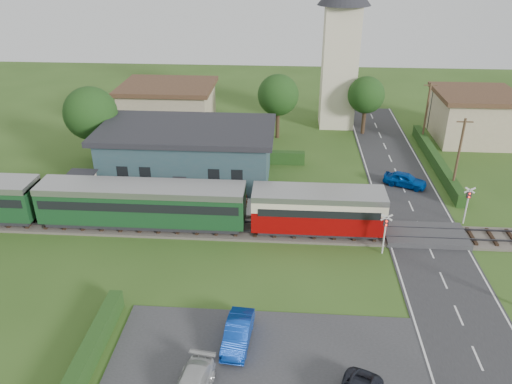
# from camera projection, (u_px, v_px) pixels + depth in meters

# --- Properties ---
(ground) EXTENTS (120.00, 120.00, 0.00)m
(ground) POSITION_uv_depth(u_px,v_px,m) (294.00, 247.00, 37.21)
(ground) COLOR #2D4C19
(railway_track) EXTENTS (76.00, 3.20, 0.49)m
(railway_track) POSITION_uv_depth(u_px,v_px,m) (294.00, 231.00, 38.94)
(railway_track) COLOR #4C443D
(railway_track) RESTS_ON ground
(road) EXTENTS (6.00, 70.00, 0.05)m
(road) POSITION_uv_depth(u_px,v_px,m) (431.00, 252.00, 36.58)
(road) COLOR #28282B
(road) RESTS_ON ground
(car_park) EXTENTS (17.00, 9.00, 0.08)m
(car_park) POSITION_uv_depth(u_px,v_px,m) (266.00, 368.00, 26.61)
(car_park) COLOR #333335
(car_park) RESTS_ON ground
(crossing_deck) EXTENTS (6.20, 3.40, 0.45)m
(crossing_deck) POSITION_uv_depth(u_px,v_px,m) (425.00, 235.00, 38.27)
(crossing_deck) COLOR #333335
(crossing_deck) RESTS_ON ground
(platform) EXTENTS (30.00, 3.00, 0.45)m
(platform) POSITION_uv_depth(u_px,v_px,m) (177.00, 206.00, 42.36)
(platform) COLOR gray
(platform) RESTS_ON ground
(equipment_hut) EXTENTS (2.30, 2.30, 2.55)m
(equipment_hut) POSITION_uv_depth(u_px,v_px,m) (82.00, 188.00, 42.17)
(equipment_hut) COLOR beige
(equipment_hut) RESTS_ON platform
(station_building) EXTENTS (16.00, 9.00, 5.30)m
(station_building) POSITION_uv_depth(u_px,v_px,m) (188.00, 154.00, 46.41)
(station_building) COLOR #294750
(station_building) RESTS_ON ground
(train) EXTENTS (43.20, 2.90, 3.40)m
(train) POSITION_uv_depth(u_px,v_px,m) (102.00, 202.00, 38.95)
(train) COLOR #232328
(train) RESTS_ON ground
(church_tower) EXTENTS (6.00, 6.00, 17.60)m
(church_tower) POSITION_uv_depth(u_px,v_px,m) (341.00, 40.00, 57.21)
(church_tower) COLOR beige
(church_tower) RESTS_ON ground
(house_west) EXTENTS (10.80, 8.80, 5.50)m
(house_west) POSITION_uv_depth(u_px,v_px,m) (169.00, 107.00, 59.14)
(house_west) COLOR tan
(house_west) RESTS_ON ground
(house_east) EXTENTS (8.80, 8.80, 5.50)m
(house_east) POSITION_uv_depth(u_px,v_px,m) (473.00, 116.00, 56.07)
(house_east) COLOR tan
(house_east) RESTS_ON ground
(hedge_carpark) EXTENTS (0.80, 9.00, 1.20)m
(hedge_carpark) POSITION_uv_depth(u_px,v_px,m) (91.00, 351.00, 26.94)
(hedge_carpark) COLOR #193814
(hedge_carpark) RESTS_ON ground
(hedge_roadside) EXTENTS (0.80, 18.00, 1.20)m
(hedge_roadside) POSITION_uv_depth(u_px,v_px,m) (436.00, 160.00, 50.30)
(hedge_roadside) COLOR #193814
(hedge_roadside) RESTS_ON ground
(hedge_station) EXTENTS (22.00, 0.80, 1.30)m
(hedge_station) POSITION_uv_depth(u_px,v_px,m) (198.00, 155.00, 51.34)
(hedge_station) COLOR #193814
(hedge_station) RESTS_ON ground
(tree_a) EXTENTS (5.20, 5.20, 8.00)m
(tree_a) POSITION_uv_depth(u_px,v_px,m) (91.00, 114.00, 48.49)
(tree_a) COLOR #332316
(tree_a) RESTS_ON ground
(tree_b) EXTENTS (4.60, 4.60, 7.34)m
(tree_b) POSITION_uv_depth(u_px,v_px,m) (278.00, 95.00, 55.55)
(tree_b) COLOR #332316
(tree_b) RESTS_ON ground
(tree_c) EXTENTS (4.20, 4.20, 6.78)m
(tree_c) POSITION_uv_depth(u_px,v_px,m) (366.00, 95.00, 56.87)
(tree_c) COLOR #332316
(tree_c) RESTS_ON ground
(utility_pole_c) EXTENTS (1.40, 0.22, 7.00)m
(utility_pole_c) POSITION_uv_depth(u_px,v_px,m) (458.00, 155.00, 43.59)
(utility_pole_c) COLOR #473321
(utility_pole_c) RESTS_ON ground
(utility_pole_d) EXTENTS (1.40, 0.22, 7.00)m
(utility_pole_d) POSITION_uv_depth(u_px,v_px,m) (426.00, 113.00, 54.28)
(utility_pole_d) COLOR #473321
(utility_pole_d) RESTS_ON ground
(crossing_signal_near) EXTENTS (0.84, 0.28, 3.28)m
(crossing_signal_near) POSITION_uv_depth(u_px,v_px,m) (385.00, 228.00, 35.49)
(crossing_signal_near) COLOR silver
(crossing_signal_near) RESTS_ON ground
(crossing_signal_far) EXTENTS (0.84, 0.28, 3.28)m
(crossing_signal_far) POSITION_uv_depth(u_px,v_px,m) (468.00, 200.00, 39.31)
(crossing_signal_far) COLOR silver
(crossing_signal_far) RESTS_ON ground
(streetlamp_west) EXTENTS (0.30, 0.30, 5.15)m
(streetlamp_west) POSITION_uv_depth(u_px,v_px,m) (96.00, 117.00, 55.01)
(streetlamp_west) COLOR #3F3F47
(streetlamp_west) RESTS_ON ground
(streetlamp_east) EXTENTS (0.30, 0.30, 5.15)m
(streetlamp_east) POSITION_uv_depth(u_px,v_px,m) (431.00, 105.00, 58.88)
(streetlamp_east) COLOR #3F3F47
(streetlamp_east) RESTS_ON ground
(car_on_road) EXTENTS (4.18, 3.04, 1.32)m
(car_on_road) POSITION_uv_depth(u_px,v_px,m) (405.00, 180.00, 45.99)
(car_on_road) COLOR #013999
(car_on_road) RESTS_ON road
(car_park_blue) EXTENTS (1.66, 4.01, 1.29)m
(car_park_blue) POSITION_uv_depth(u_px,v_px,m) (238.00, 333.00, 27.99)
(car_park_blue) COLOR #0A339B
(car_park_blue) RESTS_ON car_park
(pedestrian_near) EXTENTS (0.59, 0.45, 1.47)m
(pedestrian_near) POSITION_uv_depth(u_px,v_px,m) (245.00, 199.00, 41.49)
(pedestrian_near) COLOR gray
(pedestrian_near) RESTS_ON platform
(pedestrian_far) EXTENTS (0.86, 0.99, 1.73)m
(pedestrian_far) POSITION_uv_depth(u_px,v_px,m) (100.00, 192.00, 42.42)
(pedestrian_far) COLOR gray
(pedestrian_far) RESTS_ON platform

